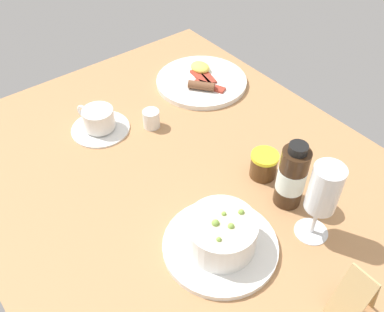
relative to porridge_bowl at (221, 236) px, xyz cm
name	(u,v)px	position (x,y,z in cm)	size (l,w,h in cm)	color
ground_plane	(191,187)	(-16.32, 5.86, -5.00)	(110.00, 84.00, 3.00)	#B27F51
porridge_bowl	(221,236)	(0.00, 0.00, 0.00)	(21.48, 21.48, 8.34)	white
coffee_cup	(99,121)	(-43.90, -0.73, -1.00)	(14.12, 14.12, 5.84)	white
creamer_jug	(151,119)	(-37.11, 9.79, -1.15)	(4.35, 4.76, 5.11)	white
wine_glass	(324,192)	(8.06, 16.09, 8.03)	(6.45, 6.45, 17.26)	white
jam_jar	(264,165)	(-8.63, 19.52, -0.48)	(5.95, 5.95, 5.96)	#503218
sauce_bottle_brown	(292,177)	(-0.34, 18.25, 3.50)	(5.70, 5.70, 15.29)	#382314
breakfast_plate	(202,80)	(-44.07, 31.13, -2.58)	(24.88, 24.88, 3.70)	white
menu_card	(357,292)	(22.23, 8.98, 1.84)	(4.93, 7.13, 10.80)	tan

